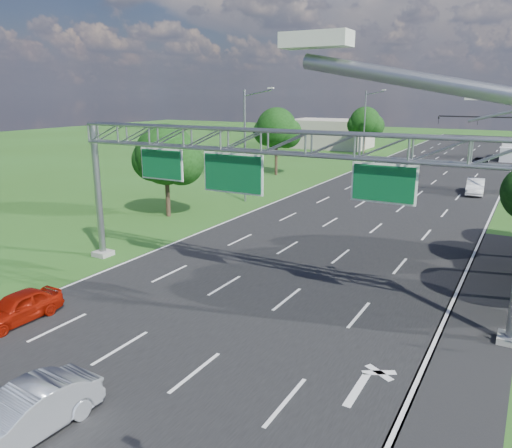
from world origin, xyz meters
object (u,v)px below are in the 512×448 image
Objects in this scene: sign_gantry at (266,154)px; traffic_signal at (506,129)px; box_truck at (510,150)px; red_coupe at (18,307)px; silver_sedan at (25,414)px.

sign_gantry reaches higher than traffic_signal.
traffic_signal is 10.78m from box_truck.
red_coupe is at bearing -104.04° from box_truck.
red_coupe is 0.49× the size of box_truck.
sign_gantry reaches higher than box_truck.
traffic_signal is 66.80m from silver_sedan.
sign_gantry is at bearing 89.76° from silver_sedan.
red_coupe is 73.12m from box_truck.
box_truck is at bearing 83.21° from sign_gantry.
silver_sedan is 0.57× the size of box_truck.
box_truck is (7.51, 63.11, -5.46)m from sign_gantry.
silver_sedan is at bearing -98.21° from box_truck.
sign_gantry is 13.00m from red_coupe.
box_truck is at bearing 86.88° from silver_sedan.
traffic_signal is at bearing 82.32° from sign_gantry.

